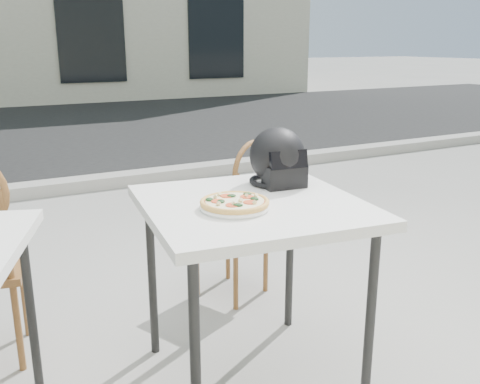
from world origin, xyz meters
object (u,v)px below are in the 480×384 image
plate (235,207)px  cafe_table_main (252,219)px  helmet (278,159)px  cafe_chair_main (241,211)px  pizza (235,202)px

plate → cafe_table_main: bearing=27.8°
helmet → cafe_table_main: bearing=-135.9°
cafe_table_main → plate: plate is taller
cafe_table_main → cafe_chair_main: (0.33, 0.73, -0.22)m
plate → helmet: (0.35, 0.25, 0.11)m
cafe_table_main → plate: 0.15m
helmet → cafe_chair_main: size_ratio=0.30×
pizza → helmet: (0.35, 0.25, 0.09)m
pizza → helmet: bearing=35.3°
pizza → cafe_chair_main: size_ratio=0.32×
plate → pizza: (0.00, 0.00, 0.02)m
helmet → cafe_chair_main: helmet is taller
cafe_table_main → pizza: 0.16m
cafe_table_main → helmet: helmet is taller
pizza → cafe_chair_main: cafe_chair_main is taller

